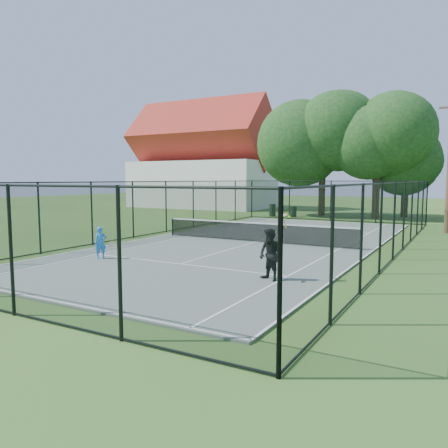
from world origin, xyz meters
The scene contains 12 objects.
ground centered at (0.00, 0.00, 0.00)m, with size 120.00×120.00×0.00m, color #33511B.
tennis_court centered at (0.00, 0.00, 0.03)m, with size 11.00×24.00×0.06m, color slate.
tennis_net centered at (0.00, 0.00, 0.58)m, with size 10.08×0.08×0.95m.
fence centered at (0.00, 0.00, 1.50)m, with size 13.10×26.10×3.00m.
tree_near_left centered at (-1.99, 17.34, 6.58)m, with size 8.19×8.19×10.68m.
tree_near_mid centered at (2.66, 16.05, 5.25)m, with size 6.51×6.51×8.52m.
tree_near_right centered at (4.34, 19.34, 5.26)m, with size 6.00×6.00×8.28m.
building centered at (-17.00, 22.00, 4.93)m, with size 15.30×8.15×11.87m.
trash_bin_left centered at (-5.32, 14.54, 0.52)m, with size 0.58×0.58×1.03m.
trash_bin_right centered at (-3.60, 14.83, 0.44)m, with size 0.58×0.58×0.87m.
player_blue centered at (-3.31, -6.97, 0.67)m, with size 0.83×0.53×1.22m.
player_black centered at (3.83, -7.16, 0.85)m, with size 0.93×1.12×2.02m.
Camera 1 is at (8.96, -19.12, 3.11)m, focal length 35.00 mm.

